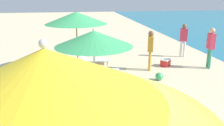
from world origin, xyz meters
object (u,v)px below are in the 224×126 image
lounger_second_shoreside (106,86)px  lounger_farthest_shoreside (92,58)px  person_walking_mid (211,44)px  umbrella_farthest (76,18)px  person_walking_near (150,47)px  umbrella_second (94,39)px  cooler_box (165,63)px  lounger_farthest_inland (101,71)px  lounger_second_inland (119,124)px  beach_ball (159,76)px  umbrella_nearest (47,89)px  person_walking_far (184,37)px

lounger_second_shoreside → lounger_farthest_shoreside: (-0.17, 3.53, -0.00)m
person_walking_mid → lounger_second_shoreside: bearing=27.8°
lounger_second_shoreside → person_walking_mid: bearing=23.6°
umbrella_farthest → person_walking_near: size_ratio=1.49×
umbrella_second → cooler_box: (3.55, 3.90, -1.93)m
cooler_box → lounger_farthest_inland: bearing=-162.2°
lounger_second_inland → lounger_farthest_inland: lounger_second_inland is taller
umbrella_second → lounger_second_shoreside: (0.47, 1.27, -1.83)m
lounger_farthest_shoreside → beach_ball: (2.34, -2.58, -0.11)m
lounger_farthest_inland → beach_ball: size_ratio=4.84×
person_walking_near → person_walking_mid: 2.65m
lounger_second_inland → cooler_box: lounger_second_inland is taller
beach_ball → lounger_second_shoreside: bearing=-156.4°
umbrella_second → person_walking_mid: size_ratio=1.33×
lounger_second_inland → lounger_farthest_shoreside: (-0.14, 5.91, -0.03)m
umbrella_second → lounger_farthest_shoreside: size_ratio=1.50×
lounger_farthest_shoreside → person_walking_near: size_ratio=0.93×
umbrella_nearest → lounger_second_inland: size_ratio=2.33×
person_walking_far → umbrella_nearest: bearing=173.1°
lounger_second_inland → umbrella_farthest: 5.43m
lounger_second_shoreside → lounger_farthest_inland: size_ratio=0.94×
lounger_farthest_shoreside → cooler_box: size_ratio=2.94×
umbrella_farthest → person_walking_mid: size_ratio=1.42×
person_walking_mid → cooler_box: bearing=-14.0°
person_walking_far → beach_ball: 3.98m
umbrella_second → lounger_farthest_shoreside: 5.15m
umbrella_second → beach_ball: umbrella_second is taller
umbrella_second → lounger_second_inland: bearing=-68.1°
umbrella_farthest → lounger_farthest_inland: bearing=-47.7°
person_walking_near → beach_ball: (-0.01, -1.24, -0.88)m
lounger_second_inland → umbrella_farthest: size_ratio=0.50×
lounger_second_shoreside → lounger_farthest_inland: bearing=89.1°
person_walking_near → person_walking_mid: (2.64, -0.15, 0.06)m
umbrella_second → umbrella_farthest: (-0.36, 3.90, 0.13)m
lounger_farthest_inland → beach_ball: lounger_farthest_inland is taller
umbrella_nearest → lounger_second_inland: 4.11m
umbrella_second → lounger_second_inland: 2.16m
lounger_farthest_inland → person_walking_near: 2.34m
lounger_farthest_shoreside → cooler_box: bearing=-6.9°
lounger_second_inland → person_walking_near: bearing=71.9°
person_walking_near → cooler_box: person_walking_near is taller
person_walking_near → umbrella_nearest: bearing=-94.8°
lounger_farthest_inland → beach_ball: 2.25m
lounger_farthest_shoreside → lounger_farthest_inland: bearing=-74.9°
lounger_farthest_inland → person_walking_far: 5.14m
umbrella_farthest → beach_ball: (3.01, -1.68, -2.07)m
beach_ball → person_walking_far: bearing=52.4°
lounger_second_shoreside → lounger_farthest_shoreside: lounger_farthest_shoreside is taller
lounger_second_shoreside → lounger_farthest_shoreside: 3.53m
umbrella_second → umbrella_nearest: bearing=-99.1°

